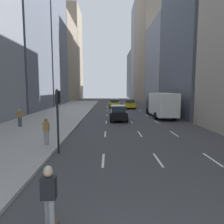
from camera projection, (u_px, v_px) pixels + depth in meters
name	position (u px, v px, depth m)	size (l,w,h in m)	color
sidewalk_left	(60.00, 114.00, 28.89)	(8.00, 66.00, 0.15)	#9E9E99
lane_markings	(129.00, 118.00, 25.08)	(5.72, 56.00, 0.01)	white
building_row_left	(46.00, 38.00, 44.76)	(6.00, 84.90, 36.77)	#4C515B
building_row_right	(157.00, 46.00, 49.44)	(6.00, 96.61, 34.87)	gray
taxi_lead	(114.00, 103.00, 39.15)	(2.02, 4.40, 1.87)	yellow
taxi_second	(129.00, 104.00, 37.79)	(2.02, 4.40, 1.87)	yellow
sedan_black_near	(118.00, 113.00, 23.19)	(2.02, 4.70, 1.76)	black
box_truck	(161.00, 104.00, 25.71)	(2.58, 8.40, 3.15)	#262628
skateboarder	(49.00, 196.00, 4.90)	(0.36, 0.80, 1.75)	brown
pedestrian_mid_block	(46.00, 130.00, 12.37)	(0.36, 0.22, 1.65)	gray
pedestrian_far_walking	(20.00, 117.00, 18.44)	(0.36, 0.22, 1.65)	#383D51
traffic_light_pole	(58.00, 111.00, 11.09)	(0.24, 0.42, 3.60)	black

